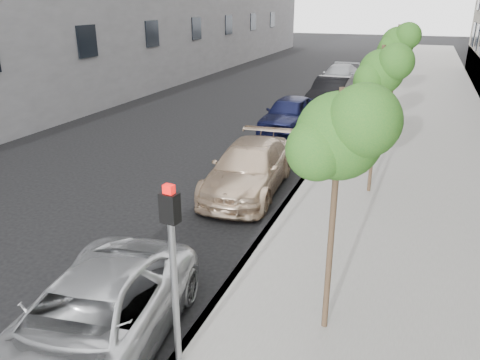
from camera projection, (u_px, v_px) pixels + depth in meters
The scene contains 12 objects.
ground at pixel (115, 342), 7.78m from camera, with size 160.00×160.00×0.00m, color black.
sidewalk at pixel (420, 97), 27.26m from camera, with size 6.40×72.00×0.14m, color gray.
curb at pixel (365, 93), 28.30m from camera, with size 0.15×72.00×0.14m, color #9E9B93.
tree_near at pixel (341, 136), 6.77m from camera, with size 1.65×1.45×4.16m.
tree_mid at pixel (382, 72), 12.42m from camera, with size 1.58×1.38×4.18m.
tree_far at pixel (398, 43), 18.00m from camera, with size 1.62×1.42×4.45m.
signal_pole at pixel (173, 258), 6.49m from camera, with size 0.26×0.21×2.93m.
minivan at pixel (90, 322), 7.23m from camera, with size 2.21×4.80×1.33m, color silver.
suv at pixel (249, 168), 13.80m from camera, with size 1.97×4.84×1.41m, color #C9AD8F.
sedan_blue at pixel (289, 113), 20.31m from camera, with size 1.74×4.33×1.48m, color #0F1334.
sedan_black at pixel (331, 93), 24.57m from camera, with size 1.67×4.78×1.58m, color black.
sedan_rear at pixel (339, 76), 30.54m from camera, with size 1.99×4.89×1.42m, color #919498.
Camera 1 is at (4.19, -5.14, 5.32)m, focal length 35.00 mm.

